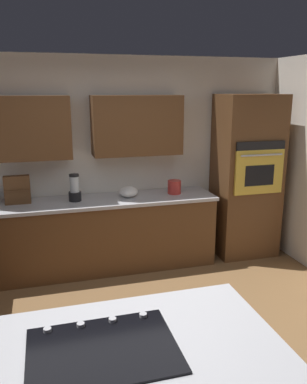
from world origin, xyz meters
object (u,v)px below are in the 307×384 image
Objects in this scene: wall_oven at (246,176)px; kettle at (174,187)px; cooktop at (103,349)px; blender at (75,189)px; mixing_bowl at (128,192)px; spice_rack at (17,190)px.

wall_oven reaches higher than kettle.
wall_oven is 3.69m from cooktop.
blender is 1.36× the size of mixing_bowl.
spice_rack is 1.90m from kettle.
blender reaches higher than mixing_bowl.
cooktop is 3.17m from kettle.
cooktop is at bearing 50.44° from wall_oven.
wall_oven is 1.00m from kettle.
spice_rack is at bearing -2.46° from mixing_bowl.
wall_oven is at bearing 178.34° from spice_rack.
wall_oven is 6.43× the size of spice_rack.
mixing_bowl is at bearing -1.01° from wall_oven.
blender is 1.25m from kettle.
mixing_bowl is (-0.65, 0.00, -0.07)m from blender.
cooktop is at bearing 64.86° from kettle.
kettle is (-1.90, 0.06, -0.08)m from spice_rack.
blender reaches higher than cooktop.
kettle reaches higher than mixing_bowl.
kettle is at bearing 178.32° from spice_rack.
mixing_bowl is 0.60m from kettle.
wall_oven is at bearing 178.99° from mixing_bowl.
blender reaches higher than kettle.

